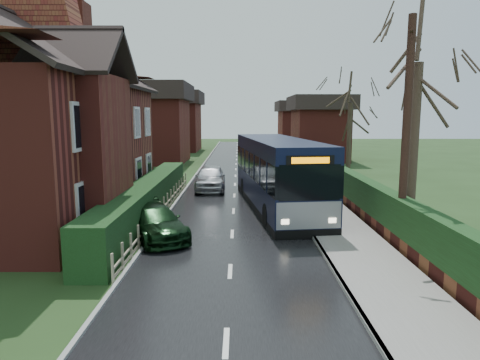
{
  "coord_description": "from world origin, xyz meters",
  "views": [
    {
      "loc": [
        0.26,
        -14.04,
        4.57
      ],
      "look_at": [
        0.31,
        4.21,
        1.8
      ],
      "focal_mm": 32.0,
      "sensor_mm": 36.0,
      "label": 1
    }
  ],
  "objects_px": {
    "bus": "(277,174)",
    "car_silver": "(210,178)",
    "telegraph_pole": "(406,135)",
    "bus_stop_sign": "(318,173)",
    "brick_house": "(33,120)",
    "car_green": "(155,222)"
  },
  "relations": [
    {
      "from": "bus",
      "to": "car_silver",
      "type": "xyz_separation_m",
      "value": [
        -3.66,
        5.18,
        -0.94
      ]
    },
    {
      "from": "car_silver",
      "to": "telegraph_pole",
      "type": "xyz_separation_m",
      "value": [
        7.3,
        -11.83,
        3.17
      ]
    },
    {
      "from": "car_silver",
      "to": "bus_stop_sign",
      "type": "relative_size",
      "value": 1.57
    },
    {
      "from": "brick_house",
      "to": "bus_stop_sign",
      "type": "bearing_deg",
      "value": 5.49
    },
    {
      "from": "bus_stop_sign",
      "to": "car_silver",
      "type": "bearing_deg",
      "value": 156.7
    },
    {
      "from": "car_silver",
      "to": "telegraph_pole",
      "type": "relative_size",
      "value": 0.57
    },
    {
      "from": "bus_stop_sign",
      "to": "brick_house",
      "type": "bearing_deg",
      "value": -150.32
    },
    {
      "from": "car_green",
      "to": "telegraph_pole",
      "type": "bearing_deg",
      "value": -36.31
    },
    {
      "from": "car_silver",
      "to": "car_green",
      "type": "height_order",
      "value": "car_silver"
    },
    {
      "from": "bus_stop_sign",
      "to": "telegraph_pole",
      "type": "height_order",
      "value": "telegraph_pole"
    },
    {
      "from": "bus",
      "to": "brick_house",
      "type": "bearing_deg",
      "value": -176.42
    },
    {
      "from": "car_green",
      "to": "bus",
      "type": "bearing_deg",
      "value": 18.9
    },
    {
      "from": "car_silver",
      "to": "car_green",
      "type": "relative_size",
      "value": 1.06
    },
    {
      "from": "car_silver",
      "to": "bus_stop_sign",
      "type": "bearing_deg",
      "value": -48.86
    },
    {
      "from": "brick_house",
      "to": "telegraph_pole",
      "type": "height_order",
      "value": "brick_house"
    },
    {
      "from": "bus_stop_sign",
      "to": "telegraph_pole",
      "type": "bearing_deg",
      "value": -48.66
    },
    {
      "from": "brick_house",
      "to": "bus",
      "type": "distance_m",
      "value": 11.4
    },
    {
      "from": "bus",
      "to": "car_silver",
      "type": "distance_m",
      "value": 6.41
    },
    {
      "from": "car_green",
      "to": "bus_stop_sign",
      "type": "height_order",
      "value": "bus_stop_sign"
    },
    {
      "from": "bus_stop_sign",
      "to": "telegraph_pole",
      "type": "distance_m",
      "value": 6.44
    },
    {
      "from": "telegraph_pole",
      "to": "bus_stop_sign",
      "type": "bearing_deg",
      "value": 130.0
    },
    {
      "from": "car_green",
      "to": "bus_stop_sign",
      "type": "xyz_separation_m",
      "value": [
        6.9,
        4.44,
        1.26
      ]
    }
  ]
}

